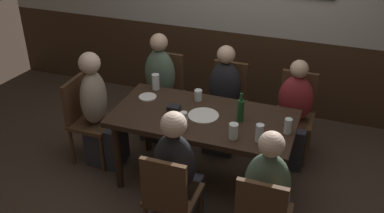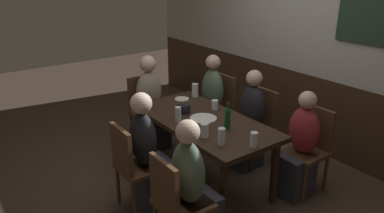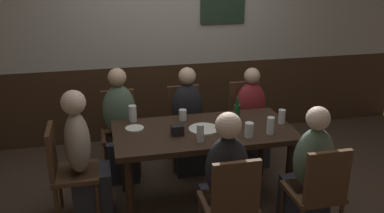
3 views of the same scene
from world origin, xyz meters
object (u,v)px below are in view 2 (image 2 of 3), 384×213
(pint_glass_amber, at_px, (221,138))
(plate_white_small, at_px, (182,99))
(chair_mid_near, at_px, (133,163))
(pint_glass_pale, at_px, (178,115))
(chair_mid_far, at_px, (259,122))
(person_right_near, at_px, (193,195))
(beer_glass_tall, at_px, (205,131))
(chair_right_near, at_px, (176,200))
(chair_left_far, at_px, (219,105))
(beer_bottle_green, at_px, (227,118))
(person_mid_far, at_px, (248,127))
(beer_glass_half, at_px, (215,105))
(chair_right_far, at_px, (309,145))
(person_head_west, at_px, (151,109))
(tumbler_short, at_px, (254,141))
(chair_head_west, at_px, (145,106))
(person_mid_near, at_px, (148,158))
(tumbler_water, at_px, (195,91))
(plate_white_large, at_px, (203,118))
(dining_table, at_px, (203,127))
(condiment_caddy, at_px, (184,109))
(person_left_far, at_px, (209,107))

(pint_glass_amber, height_order, plate_white_small, pint_glass_amber)
(chair_mid_near, relative_size, pint_glass_pale, 5.61)
(chair_mid_far, relative_size, chair_mid_near, 1.00)
(person_right_near, xyz_separation_m, beer_glass_tall, (-0.38, 0.41, 0.32))
(chair_right_near, bearing_deg, chair_left_far, 131.33)
(chair_left_far, height_order, beer_bottle_green, beer_bottle_green)
(person_mid_far, distance_m, beer_glass_half, 0.52)
(chair_left_far, bearing_deg, chair_right_far, 0.00)
(chair_left_far, bearing_deg, person_head_west, -113.30)
(tumbler_short, distance_m, beer_bottle_green, 0.43)
(chair_head_west, distance_m, person_mid_near, 1.40)
(tumbler_water, height_order, plate_white_large, tumbler_water)
(dining_table, distance_m, person_head_west, 1.09)
(person_mid_far, distance_m, pint_glass_amber, 1.09)
(chair_head_west, relative_size, person_right_near, 0.76)
(dining_table, relative_size, person_mid_near, 1.41)
(chair_head_west, distance_m, beer_glass_half, 1.17)
(tumbler_short, bearing_deg, chair_head_west, 179.27)
(chair_head_west, xyz_separation_m, tumbler_short, (1.99, -0.03, 0.30))
(chair_mid_near, bearing_deg, tumbler_short, 46.64)
(chair_mid_far, height_order, person_mid_near, person_mid_near)
(person_right_near, bearing_deg, chair_right_far, 90.00)
(pint_glass_amber, bearing_deg, condiment_caddy, 168.51)
(person_head_west, height_order, pint_glass_pale, person_head_west)
(dining_table, bearing_deg, chair_head_west, 180.00)
(chair_right_far, xyz_separation_m, person_right_near, (0.00, -1.48, -0.01))
(chair_mid_near, bearing_deg, pint_glass_amber, 47.16)
(chair_mid_near, relative_size, condiment_caddy, 8.00)
(chair_right_far, distance_m, person_head_west, 1.98)
(person_mid_far, xyz_separation_m, plate_white_large, (-0.00, -0.65, 0.27))
(person_mid_near, bearing_deg, chair_mid_far, 90.00)
(dining_table, height_order, pint_glass_amber, pint_glass_amber)
(pint_glass_pale, bearing_deg, person_head_west, 165.89)
(person_head_west, distance_m, plate_white_large, 1.10)
(chair_mid_far, bearing_deg, chair_head_west, -146.40)
(chair_mid_near, xyz_separation_m, pint_glass_amber, (0.55, 0.60, 0.31))
(person_left_far, distance_m, person_mid_far, 0.72)
(chair_mid_near, relative_size, plate_white_large, 3.17)
(chair_mid_far, bearing_deg, plate_white_large, -90.24)
(person_mid_near, bearing_deg, plate_white_large, 90.29)
(person_right_near, relative_size, beer_bottle_green, 4.28)
(dining_table, xyz_separation_m, chair_mid_far, (0.00, 0.82, -0.16))
(chair_left_far, relative_size, person_head_west, 0.74)
(chair_right_near, relative_size, person_head_west, 0.74)
(pint_glass_amber, relative_size, plate_white_small, 0.92)
(pint_glass_pale, bearing_deg, chair_head_west, 167.81)
(chair_mid_near, relative_size, pint_glass_amber, 5.66)
(pint_glass_amber, distance_m, beer_bottle_green, 0.35)
(chair_mid_far, xyz_separation_m, chair_right_far, (0.72, 0.00, 0.00))
(pint_glass_pale, bearing_deg, chair_mid_far, 84.92)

